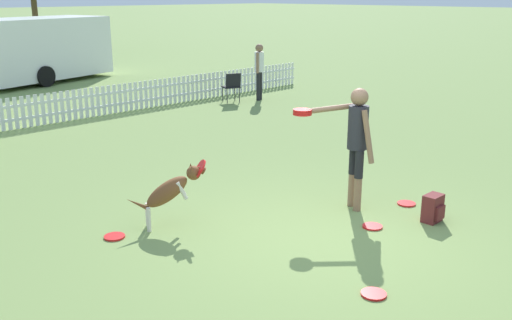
% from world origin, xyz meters
% --- Properties ---
extents(ground_plane, '(240.00, 240.00, 0.00)m').
position_xyz_m(ground_plane, '(0.00, 0.00, 0.00)').
color(ground_plane, olive).
extents(handler_person, '(0.83, 1.03, 1.74)m').
position_xyz_m(handler_person, '(1.07, 0.33, 1.10)').
color(handler_person, '#8C664C').
rests_on(handler_person, ground_plane).
extents(leaping_dog, '(1.00, 0.67, 0.89)m').
position_xyz_m(leaping_dog, '(-1.14, 1.60, 0.52)').
color(leaping_dog, brown).
rests_on(leaping_dog, ground_plane).
extents(frisbee_near_handler, '(0.26, 0.26, 0.02)m').
position_xyz_m(frisbee_near_handler, '(-1.89, 1.82, 0.01)').
color(frisbee_near_handler, red).
rests_on(frisbee_near_handler, ground_plane).
extents(frisbee_near_dog, '(0.26, 0.26, 0.02)m').
position_xyz_m(frisbee_near_dog, '(0.70, -0.30, 0.01)').
color(frisbee_near_dog, red).
rests_on(frisbee_near_dog, ground_plane).
extents(frisbee_midfield, '(0.26, 0.26, 0.02)m').
position_xyz_m(frisbee_midfield, '(1.77, -0.16, 0.01)').
color(frisbee_midfield, red).
rests_on(frisbee_midfield, ground_plane).
extents(frisbee_far_scatter, '(0.26, 0.26, 0.02)m').
position_xyz_m(frisbee_far_scatter, '(-0.77, -1.31, 0.01)').
color(frisbee_far_scatter, red).
rests_on(frisbee_far_scatter, ground_plane).
extents(backpack_on_grass, '(0.28, 0.23, 0.38)m').
position_xyz_m(backpack_on_grass, '(1.44, -0.75, 0.19)').
color(backpack_on_grass, maroon).
rests_on(backpack_on_grass, ground_plane).
extents(picket_fence, '(18.44, 0.04, 0.73)m').
position_xyz_m(picket_fence, '(0.00, 8.63, 0.37)').
color(picket_fence, white).
rests_on(picket_fence, ground_plane).
extents(folding_chair_blue_left, '(0.57, 0.58, 0.83)m').
position_xyz_m(folding_chair_blue_left, '(5.44, 7.60, 0.50)').
color(folding_chair_blue_left, '#333338').
rests_on(folding_chair_blue_left, ground_plane).
extents(spectator_standing, '(0.38, 0.27, 1.59)m').
position_xyz_m(spectator_standing, '(6.26, 7.34, 0.96)').
color(spectator_standing, black).
rests_on(spectator_standing, ground_plane).
extents(equipment_trailer, '(5.90, 3.39, 2.16)m').
position_xyz_m(equipment_trailer, '(3.30, 15.19, 1.15)').
color(equipment_trailer, white).
rests_on(equipment_trailer, ground_plane).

